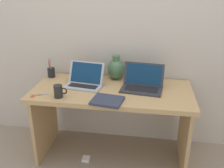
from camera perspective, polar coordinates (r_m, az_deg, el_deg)
The scene contains 11 objects.
ground_plane at distance 2.59m, azimuth 0.00°, elevation -15.59°, with size 6.00×6.00×0.00m, color gray.
back_wall at distance 2.42m, azimuth 1.31°, elevation 13.10°, with size 4.40×0.04×2.40m, color beige.
desk at distance 2.29m, azimuth 0.00°, elevation -4.68°, with size 1.40×0.64×0.70m.
laptop_left at distance 2.29m, azimuth -6.09°, elevation 0.97°, with size 0.35×0.26×0.21m.
laptop_right at distance 2.23m, azimuth 6.90°, elevation 0.34°, with size 0.38×0.27×0.22m.
green_vase at distance 2.43m, azimuth 0.92°, elevation 3.43°, with size 0.17×0.17×0.23m.
notebook_stack at distance 2.00m, azimuth -1.12°, elevation -3.76°, with size 0.24×0.20×0.02m, color #33384C.
coffee_mug at distance 2.10m, azimuth -11.97°, elevation -1.60°, with size 0.11×0.07×0.11m.
pen_cup at distance 2.56m, azimuth -13.56°, elevation 2.62°, with size 0.07×0.07×0.19m.
scissors at distance 2.19m, azimuth -16.76°, elevation -2.50°, with size 0.14×0.10×0.01m.
power_brick at distance 2.52m, azimuth -5.89°, elevation -16.45°, with size 0.07×0.07×0.03m, color white.
Camera 1 is at (0.30, -2.01, 1.60)m, focal length 40.49 mm.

